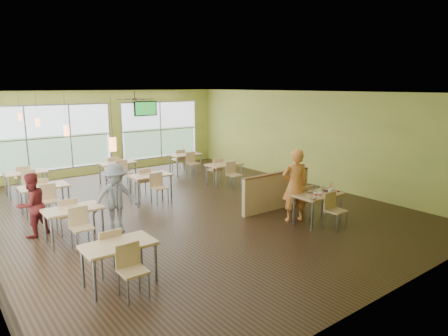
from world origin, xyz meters
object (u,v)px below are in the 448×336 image
(half_wall_divider, at_px, (276,191))
(food_basket, at_px, (327,190))
(main_table, at_px, (318,198))
(man_plaid, at_px, (295,186))

(half_wall_divider, bearing_deg, food_basket, -74.99)
(main_table, xyz_separation_m, man_plaid, (-0.35, 0.46, 0.29))
(man_plaid, xyz_separation_m, food_basket, (0.73, -0.43, -0.14))
(main_table, relative_size, half_wall_divider, 0.63)
(half_wall_divider, xyz_separation_m, food_basket, (0.38, -1.42, 0.26))
(man_plaid, height_order, food_basket, man_plaid)
(half_wall_divider, distance_m, food_basket, 1.49)
(half_wall_divider, bearing_deg, man_plaid, -109.69)
(man_plaid, bearing_deg, main_table, 150.45)
(half_wall_divider, xyz_separation_m, man_plaid, (-0.35, -0.99, 0.40))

